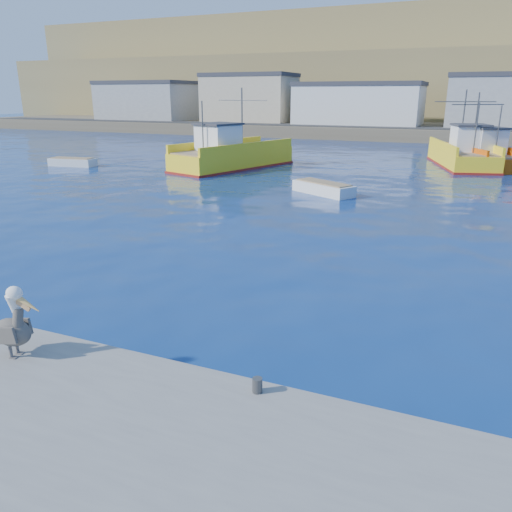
{
  "coord_description": "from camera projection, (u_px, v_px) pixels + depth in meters",
  "views": [
    {
      "loc": [
        6.25,
        -11.12,
        6.0
      ],
      "look_at": [
        0.42,
        2.61,
        1.15
      ],
      "focal_mm": 35.0,
      "sensor_mm": 36.0,
      "label": 1
    }
  ],
  "objects": [
    {
      "name": "ground",
      "position": [
        206.0,
        320.0,
        13.91
      ],
      "size": [
        260.0,
        260.0,
        0.0
      ],
      "primitive_type": "plane",
      "color": "navy",
      "rests_on": "ground"
    },
    {
      "name": "dock_bollards",
      "position": [
        153.0,
        360.0,
        10.51
      ],
      "size": [
        36.2,
        0.2,
        0.3
      ],
      "color": "#4C4C4C",
      "rests_on": "dock"
    },
    {
      "name": "trawler_yellow_b",
      "position": [
        463.0,
        155.0,
        43.07
      ],
      "size": [
        6.45,
        11.33,
        6.44
      ],
      "color": "yellow",
      "rests_on": "ground"
    },
    {
      "name": "skiff_mid",
      "position": [
        323.0,
        189.0,
        31.36
      ],
      "size": [
        4.4,
        3.37,
        0.92
      ],
      "color": "silver",
      "rests_on": "ground"
    },
    {
      "name": "trawler_yellow_a",
      "position": [
        231.0,
        155.0,
        42.07
      ],
      "size": [
        7.28,
        12.42,
        6.58
      ],
      "color": "yellow",
      "rests_on": "ground"
    },
    {
      "name": "skiff_left",
      "position": [
        73.0,
        163.0,
        43.5
      ],
      "size": [
        4.2,
        1.92,
        0.88
      ],
      "color": "silver",
      "rests_on": "ground"
    },
    {
      "name": "boat_orange",
      "position": [
        479.0,
        155.0,
        42.44
      ],
      "size": [
        7.21,
        9.36,
        6.15
      ],
      "color": "#D75007",
      "rests_on": "ground"
    },
    {
      "name": "pelican",
      "position": [
        13.0,
        327.0,
        10.78
      ],
      "size": [
        1.35,
        0.65,
        1.66
      ],
      "color": "#595451",
      "rests_on": "dock"
    },
    {
      "name": "far_shore",
      "position": [
        448.0,
        79.0,
        106.72
      ],
      "size": [
        200.0,
        81.0,
        24.0
      ],
      "color": "brown",
      "rests_on": "ground"
    }
  ]
}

